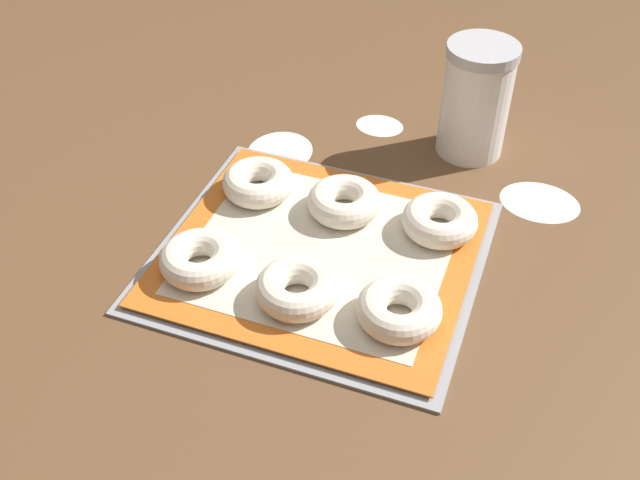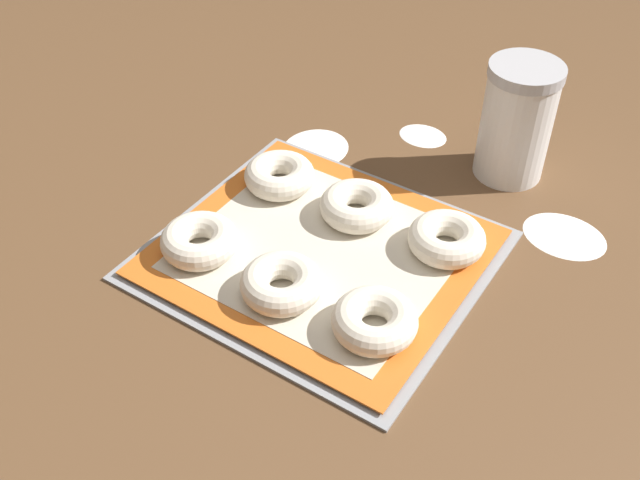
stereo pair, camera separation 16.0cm
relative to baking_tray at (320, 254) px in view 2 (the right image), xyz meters
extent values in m
plane|color=brown|center=(-0.01, 0.01, 0.00)|extent=(2.80, 2.80, 0.00)
cube|color=#93969B|center=(0.00, 0.00, 0.00)|extent=(0.41, 0.37, 0.01)
cube|color=orange|center=(0.00, 0.00, 0.01)|extent=(0.38, 0.35, 0.00)
cube|color=beige|center=(0.00, 0.00, 0.01)|extent=(0.32, 0.29, 0.00)
torus|color=silver|center=(-0.13, -0.09, 0.02)|extent=(0.10, 0.10, 0.04)
torus|color=silver|center=(0.00, -0.09, 0.02)|extent=(0.10, 0.10, 0.04)
torus|color=silver|center=(0.13, -0.08, 0.02)|extent=(0.10, 0.10, 0.04)
torus|color=silver|center=(-0.12, 0.08, 0.02)|extent=(0.10, 0.10, 0.04)
torus|color=silver|center=(0.00, 0.08, 0.02)|extent=(0.10, 0.10, 0.04)
torus|color=silver|center=(0.13, 0.09, 0.02)|extent=(0.10, 0.10, 0.04)
cylinder|color=white|center=(0.13, 0.31, 0.08)|extent=(0.10, 0.10, 0.16)
cylinder|color=#B2B2B7|center=(0.13, 0.31, 0.16)|extent=(0.10, 0.10, 0.02)
ellipsoid|color=white|center=(0.25, 0.21, 0.00)|extent=(0.11, 0.09, 0.00)
ellipsoid|color=white|center=(-0.02, 0.32, 0.00)|extent=(0.08, 0.06, 0.00)
ellipsoid|color=white|center=(-0.14, 0.20, 0.00)|extent=(0.10, 0.11, 0.00)
camera|label=1|loc=(0.25, -0.67, 0.66)|focal=42.00mm
camera|label=2|loc=(0.39, -0.59, 0.66)|focal=42.00mm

